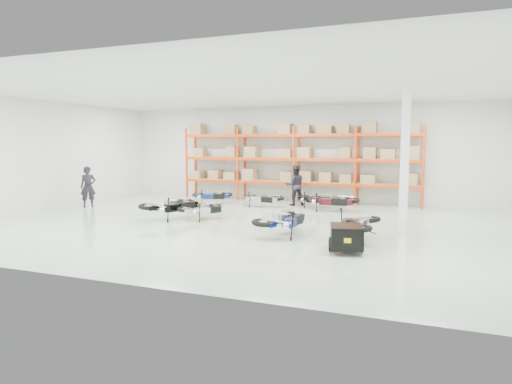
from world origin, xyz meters
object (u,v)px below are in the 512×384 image
at_px(moto_silver_left, 204,206).
at_px(moto_back_c, 317,196).
at_px(moto_touring_right, 357,220).
at_px(moto_back_d, 332,198).
at_px(moto_black_far_left, 172,202).
at_px(moto_blue_centre, 283,216).
at_px(person_left, 88,187).
at_px(person_back, 295,185).
at_px(moto_back_b, 263,196).
at_px(moto_back_a, 212,193).
at_px(trailer, 346,237).

distance_m(moto_silver_left, moto_back_c, 5.46).
bearing_deg(moto_touring_right, moto_back_d, 110.01).
xyz_separation_m(moto_black_far_left, moto_touring_right, (6.84, -1.28, -0.03)).
bearing_deg(moto_back_c, moto_touring_right, -157.59).
height_order(moto_blue_centre, person_left, person_left).
xyz_separation_m(moto_back_c, person_back, (-1.13, 0.40, 0.40)).
height_order(moto_black_far_left, moto_back_b, moto_black_far_left).
bearing_deg(moto_blue_centre, moto_silver_left, -18.57).
xyz_separation_m(moto_blue_centre, moto_back_c, (-0.50, 6.25, -0.10)).
bearing_deg(moto_back_d, moto_blue_centre, 177.80).
relative_size(moto_silver_left, moto_back_c, 0.99).
height_order(moto_back_d, person_back, person_back).
distance_m(moto_touring_right, moto_back_a, 9.25).
xyz_separation_m(moto_blue_centre, moto_back_a, (-5.26, 5.73, -0.11)).
relative_size(moto_blue_centre, trailer, 1.15).
distance_m(moto_silver_left, person_back, 5.31).
height_order(moto_blue_centre, person_back, person_back).
height_order(moto_back_a, person_left, person_left).
bearing_deg(trailer, moto_black_far_left, 143.07).
xyz_separation_m(moto_black_far_left, moto_back_d, (5.01, 4.01, -0.06)).
relative_size(moto_silver_left, person_back, 0.90).
xyz_separation_m(moto_back_d, person_back, (-1.92, 1.19, 0.34)).
bearing_deg(moto_back_b, moto_touring_right, -132.97).
bearing_deg(moto_back_c, person_left, 109.37).
bearing_deg(trailer, person_left, 146.18).
xyz_separation_m(moto_silver_left, moto_black_far_left, (-1.15, -0.27, 0.13)).
bearing_deg(moto_black_far_left, moto_blue_centre, -174.85).
height_order(moto_black_far_left, person_back, person_back).
xyz_separation_m(moto_touring_right, moto_back_b, (-4.89, 5.44, -0.11)).
xyz_separation_m(moto_touring_right, trailer, (0.00, -1.60, -0.19)).
height_order(moto_touring_right, moto_back_c, moto_touring_right).
bearing_deg(moto_back_a, moto_back_c, -108.19).
xyz_separation_m(moto_back_b, moto_back_d, (3.05, -0.14, 0.08)).
bearing_deg(moto_back_a, moto_touring_right, -151.38).
distance_m(moto_back_d, person_back, 2.29).
distance_m(moto_blue_centre, moto_back_a, 7.78).
relative_size(moto_silver_left, trailer, 0.95).
distance_m(moto_back_a, person_left, 5.35).
distance_m(moto_back_c, person_left, 9.86).
bearing_deg(moto_blue_centre, moto_touring_right, -168.48).
height_order(moto_black_far_left, person_left, person_left).
relative_size(trailer, person_back, 0.95).
distance_m(moto_back_b, moto_back_c, 2.35).
relative_size(moto_blue_centre, person_left, 1.11).
distance_m(moto_touring_right, trailer, 1.61).
bearing_deg(moto_back_b, moto_back_c, -68.93).
relative_size(moto_blue_centre, moto_silver_left, 1.22).
bearing_deg(moto_touring_right, moto_blue_centre, -174.78).
bearing_deg(trailer, person_back, 100.84).
relative_size(moto_blue_centre, moto_back_c, 1.21).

